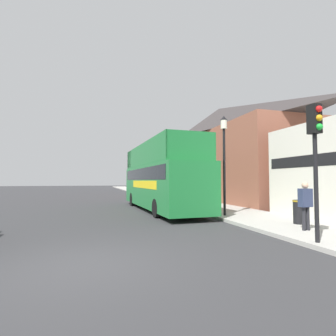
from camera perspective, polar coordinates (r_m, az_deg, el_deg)
The scene contains 10 objects.
ground_plane at distance 27.22m, azimuth -16.55°, elevation -6.61°, with size 144.00×144.00×0.00m, color #333335.
sidewalk at distance 25.42m, azimuth 1.51°, elevation -6.84°, with size 3.76×108.00×0.14m.
brick_terrace_rear at distance 27.56m, azimuth 11.09°, elevation 3.12°, with size 6.00×21.57×9.36m.
tour_bus at distance 16.95m, azimuth -1.89°, elevation -2.96°, with size 2.90×11.18×4.18m.
parked_car_ahead_of_bus at distance 24.74m, azimuth -5.18°, elevation -5.44°, with size 1.85×4.18×1.50m.
pedestrian_second at distance 10.51m, azimuth 27.73°, elevation -6.42°, with size 0.44×0.24×1.69m.
traffic_signal at distance 8.67m, azimuth 29.45°, elevation 5.15°, with size 0.28×0.42×3.95m.
lamp_post_nearest at distance 13.72m, azimuth 12.11°, elevation 4.50°, with size 0.35×0.35×5.07m.
lamp_post_second at distance 21.62m, azimuth 1.15°, elevation 1.44°, with size 0.35×0.35×4.84m.
litter_bin at distance 11.99m, azimuth 26.61°, elevation -8.40°, with size 0.48×0.48×0.96m.
Camera 1 is at (0.11, -6.15, 1.89)m, focal length 28.00 mm.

